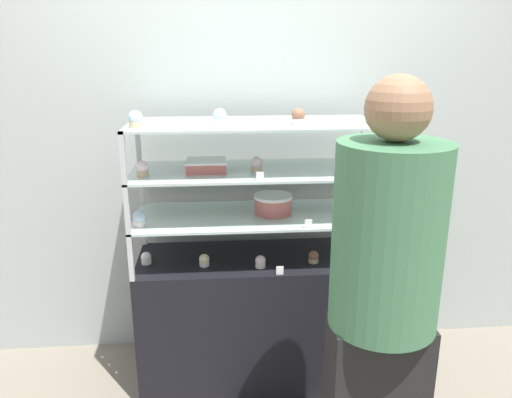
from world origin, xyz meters
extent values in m
plane|color=gray|center=(0.00, 0.00, 0.00)|extent=(20.00, 20.00, 0.00)
cube|color=#A8B2AD|center=(0.00, 0.39, 1.30)|extent=(8.00, 0.05, 2.60)
cube|color=black|center=(0.00, 0.00, 0.37)|extent=(1.26, 0.49, 0.73)
cube|color=#B7B7BC|center=(-0.62, 0.24, 0.85)|extent=(0.02, 0.02, 0.24)
cube|color=#B7B7BC|center=(0.62, 0.24, 0.85)|extent=(0.02, 0.02, 0.24)
cube|color=#B7B7BC|center=(-0.62, -0.24, 0.85)|extent=(0.02, 0.02, 0.24)
cube|color=#B7B7BC|center=(0.62, -0.24, 0.85)|extent=(0.02, 0.02, 0.24)
cube|color=#B2C6C1|center=(0.00, 0.00, 0.97)|extent=(1.26, 0.49, 0.01)
cube|color=#B7B7BC|center=(-0.62, 0.24, 1.09)|extent=(0.02, 0.02, 0.24)
cube|color=#B7B7BC|center=(0.62, 0.24, 1.09)|extent=(0.02, 0.02, 0.24)
cube|color=#B7B7BC|center=(-0.62, -0.24, 1.09)|extent=(0.02, 0.02, 0.24)
cube|color=#B7B7BC|center=(0.62, -0.24, 1.09)|extent=(0.02, 0.02, 0.24)
cube|color=#B2C6C1|center=(0.00, 0.00, 1.21)|extent=(1.26, 0.49, 0.01)
cube|color=#B7B7BC|center=(-0.62, 0.24, 1.33)|extent=(0.02, 0.02, 0.24)
cube|color=#B7B7BC|center=(0.62, 0.24, 1.33)|extent=(0.02, 0.02, 0.24)
cube|color=#B7B7BC|center=(-0.62, -0.24, 1.33)|extent=(0.02, 0.02, 0.24)
cube|color=#B7B7BC|center=(0.62, -0.24, 1.33)|extent=(0.02, 0.02, 0.24)
cube|color=#B2C6C1|center=(0.00, 0.00, 1.45)|extent=(1.26, 0.49, 0.01)
cylinder|color=#C66660|center=(0.09, 0.01, 1.01)|extent=(0.19, 0.19, 0.09)
cylinder|color=white|center=(0.09, 0.01, 1.07)|extent=(0.20, 0.20, 0.02)
cube|color=#C66660|center=(-0.25, -0.01, 1.24)|extent=(0.20, 0.17, 0.05)
cube|color=white|center=(-0.25, -0.01, 1.26)|extent=(0.20, 0.17, 0.01)
cylinder|color=white|center=(-0.58, -0.04, 0.74)|extent=(0.05, 0.05, 0.02)
sphere|color=white|center=(-0.58, -0.04, 0.77)|extent=(0.05, 0.05, 0.05)
cylinder|color=white|center=(-0.27, -0.09, 0.74)|extent=(0.05, 0.05, 0.02)
sphere|color=#F4EAB2|center=(-0.27, -0.09, 0.77)|extent=(0.05, 0.05, 0.05)
cylinder|color=beige|center=(0.01, -0.13, 0.74)|extent=(0.05, 0.05, 0.02)
sphere|color=silver|center=(0.01, -0.13, 0.77)|extent=(0.05, 0.05, 0.05)
cylinder|color=#CCB28C|center=(0.29, -0.10, 0.74)|extent=(0.05, 0.05, 0.02)
sphere|color=#8C5B42|center=(0.29, -0.10, 0.77)|extent=(0.05, 0.05, 0.05)
cylinder|color=#CCB28C|center=(0.58, -0.07, 0.74)|extent=(0.05, 0.05, 0.02)
sphere|color=#8C5B42|center=(0.58, -0.07, 0.77)|extent=(0.05, 0.05, 0.05)
cube|color=white|center=(0.10, -0.23, 0.75)|extent=(0.04, 0.00, 0.04)
cylinder|color=white|center=(-0.58, -0.13, 0.99)|extent=(0.06, 0.06, 0.03)
sphere|color=silver|center=(-0.58, -0.13, 1.02)|extent=(0.07, 0.07, 0.07)
cylinder|color=beige|center=(0.56, -0.06, 0.99)|extent=(0.06, 0.06, 0.03)
sphere|color=silver|center=(0.56, -0.06, 1.02)|extent=(0.07, 0.07, 0.07)
cube|color=white|center=(0.24, -0.23, 0.99)|extent=(0.04, 0.00, 0.04)
cylinder|color=#CCB28C|center=(-0.56, -0.09, 1.23)|extent=(0.06, 0.06, 0.03)
sphere|color=silver|center=(-0.56, -0.09, 1.26)|extent=(0.06, 0.06, 0.06)
cylinder|color=#CCB28C|center=(0.00, -0.04, 1.23)|extent=(0.06, 0.06, 0.03)
sphere|color=silver|center=(0.00, -0.04, 1.26)|extent=(0.06, 0.06, 0.06)
cylinder|color=beige|center=(0.57, -0.08, 1.23)|extent=(0.06, 0.06, 0.03)
sphere|color=#8C5B42|center=(0.57, -0.08, 1.26)|extent=(0.06, 0.06, 0.06)
cube|color=white|center=(0.00, -0.23, 1.23)|extent=(0.04, 0.00, 0.04)
cylinder|color=#CCB28C|center=(-0.57, -0.11, 1.47)|extent=(0.06, 0.06, 0.03)
sphere|color=silver|center=(-0.57, -0.11, 1.50)|extent=(0.07, 0.07, 0.07)
cylinder|color=white|center=(-0.18, -0.06, 1.47)|extent=(0.06, 0.06, 0.03)
sphere|color=silver|center=(-0.18, -0.06, 1.50)|extent=(0.07, 0.07, 0.07)
cylinder|color=white|center=(0.20, -0.09, 1.47)|extent=(0.06, 0.06, 0.03)
sphere|color=#8C5B42|center=(0.20, -0.09, 1.50)|extent=(0.07, 0.07, 0.07)
cylinder|color=beige|center=(0.56, -0.08, 1.47)|extent=(0.06, 0.06, 0.03)
sphere|color=silver|center=(0.56, -0.08, 1.50)|extent=(0.07, 0.07, 0.07)
cube|color=white|center=(-0.37, -0.23, 1.47)|extent=(0.04, 0.00, 0.04)
cylinder|color=#3F724C|center=(0.41, -0.83, 1.15)|extent=(0.40, 0.40, 0.70)
sphere|color=#936B4C|center=(0.41, -0.83, 1.61)|extent=(0.23, 0.23, 0.23)
camera|label=1|loc=(-0.20, -2.46, 1.81)|focal=35.00mm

